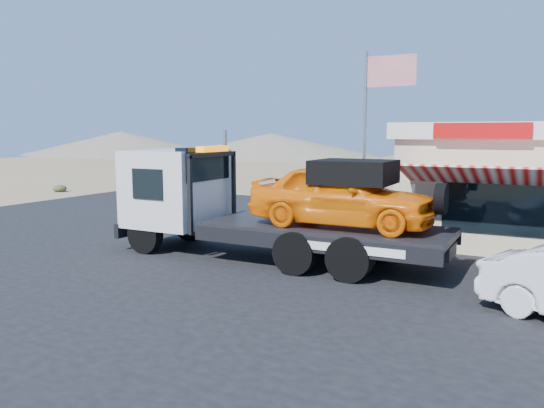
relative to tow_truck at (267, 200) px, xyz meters
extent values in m
plane|color=#937554|center=(-2.70, -1.93, -1.72)|extent=(120.00, 120.00, 0.00)
cube|color=black|center=(-0.70, 1.07, -1.71)|extent=(32.00, 24.00, 0.02)
cylinder|color=black|center=(-3.57, -1.11, -1.14)|extent=(1.11, 0.33, 1.11)
cylinder|color=black|center=(-3.57, 1.11, -1.14)|extent=(1.11, 0.33, 1.11)
cylinder|color=black|center=(1.44, -1.11, -1.14)|extent=(1.11, 0.61, 1.11)
cylinder|color=black|center=(1.44, 1.11, -1.14)|extent=(1.11, 0.61, 1.11)
cylinder|color=black|center=(2.89, -1.11, -1.14)|extent=(1.11, 0.61, 1.11)
cylinder|color=black|center=(2.89, 1.11, -1.14)|extent=(1.11, 0.61, 1.11)
cube|color=black|center=(0.55, 0.00, -0.98)|extent=(9.13, 1.11, 0.33)
cube|color=silver|center=(-3.24, 0.00, 0.19)|extent=(2.45, 2.62, 2.34)
cube|color=black|center=(-2.18, 0.00, 0.97)|extent=(0.39, 2.23, 1.00)
cube|color=black|center=(-1.84, 0.00, 0.14)|extent=(0.11, 2.45, 2.23)
cube|color=orange|center=(-1.84, 0.00, 1.42)|extent=(0.28, 1.34, 0.17)
cube|color=black|center=(1.77, 0.00, -0.67)|extent=(6.68, 2.56, 0.17)
imported|color=orange|center=(2.22, 0.00, 0.25)|extent=(4.90, 1.97, 1.67)
cube|color=black|center=(2.55, 0.00, 0.88)|extent=(2.00, 1.67, 0.61)
cube|color=red|center=(5.30, 2.81, 1.95)|extent=(2.60, 0.12, 0.45)
cylinder|color=#99999E|center=(3.80, 1.37, -0.60)|extent=(0.08, 0.08, 2.20)
cylinder|color=#99999E|center=(2.00, 2.57, 1.30)|extent=(0.10, 0.10, 6.00)
cube|color=#B20C14|center=(2.75, 2.57, 3.70)|extent=(1.50, 0.02, 0.90)
ellipsoid|color=#394223|center=(-19.57, 9.52, -1.50)|extent=(0.83, 0.83, 0.45)
ellipsoid|color=#394223|center=(-18.49, 14.27, -1.41)|extent=(1.16, 1.16, 0.62)
ellipsoid|color=#394223|center=(-7.11, 18.34, -1.46)|extent=(0.98, 0.98, 0.53)
ellipsoid|color=#394223|center=(1.18, 24.32, -1.51)|extent=(0.80, 0.80, 0.43)
cone|color=#726B59|center=(-27.70, 53.07, 0.03)|extent=(36.00, 36.00, 3.50)
cone|color=#726B59|center=(-52.70, 50.07, 0.18)|extent=(40.00, 40.00, 3.80)
camera|label=1|loc=(7.02, -13.20, 1.90)|focal=35.00mm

